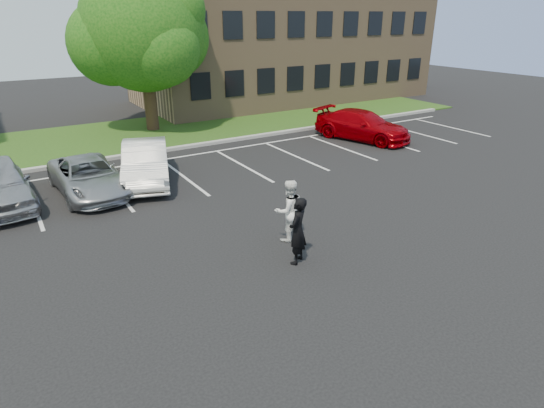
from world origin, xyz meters
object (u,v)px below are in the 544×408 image
object	(u,v)px
tree	(144,32)
car_white_sedan	(146,163)
man_white_shirt	(289,211)
man_black_suit	(298,231)
car_silver_minivan	(89,177)
car_red_compact	(362,125)
office_building	(284,43)

from	to	relation	value
tree	car_white_sedan	bearing A→B (deg)	-109.79
tree	man_white_shirt	size ratio (longest dim) A/B	4.72
tree	man_black_suit	distance (m)	17.59
car_silver_minivan	car_red_compact	xyz separation A→B (m)	(14.04, 0.70, 0.10)
office_building	man_white_shirt	distance (m)	25.17
office_building	car_red_compact	bearing A→B (deg)	-105.20
office_building	car_silver_minivan	bearing A→B (deg)	-141.59
car_white_sedan	car_red_compact	size ratio (longest dim) A/B	0.92
office_building	man_white_shirt	world-z (taller)	office_building
tree	car_red_compact	xyz separation A→B (m)	(8.77, -7.97, -4.59)
man_black_suit	man_white_shirt	world-z (taller)	man_black_suit
man_white_shirt	car_red_compact	xyz separation A→B (m)	(9.83, 7.74, -0.17)
car_red_compact	car_white_sedan	bearing A→B (deg)	163.92
tree	man_white_shirt	xyz separation A→B (m)	(-1.07, -15.71, -4.42)
man_black_suit	car_white_sedan	bearing A→B (deg)	-114.87
tree	car_silver_minivan	bearing A→B (deg)	-121.26
car_white_sedan	office_building	bearing A→B (deg)	59.72
tree	man_white_shirt	world-z (taller)	tree
car_silver_minivan	man_white_shirt	bearing A→B (deg)	-62.32
car_silver_minivan	car_white_sedan	world-z (taller)	car_white_sedan
car_silver_minivan	car_red_compact	size ratio (longest dim) A/B	0.91
man_black_suit	man_white_shirt	distance (m)	1.35
car_red_compact	man_white_shirt	bearing A→B (deg)	-160.54
office_building	car_red_compact	distance (m)	14.18
man_black_suit	man_white_shirt	xyz separation A→B (m)	(0.55, 1.23, -0.00)
office_building	tree	xyz separation A→B (m)	(-12.38, -5.31, 1.19)
office_building	car_silver_minivan	distance (m)	22.79
man_white_shirt	car_red_compact	world-z (taller)	man_white_shirt
office_building	tree	world-z (taller)	tree
man_black_suit	man_white_shirt	size ratio (longest dim) A/B	1.00
man_black_suit	car_silver_minivan	xyz separation A→B (m)	(-3.66, 8.27, -0.28)
car_silver_minivan	car_white_sedan	bearing A→B (deg)	0.76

